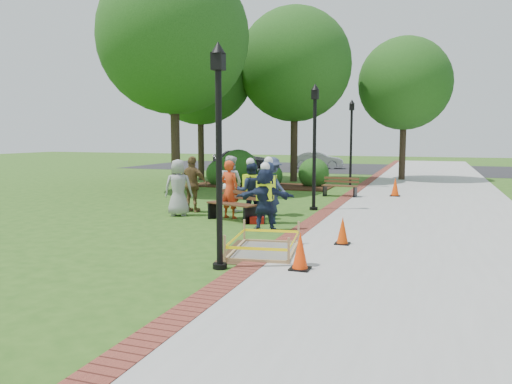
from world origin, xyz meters
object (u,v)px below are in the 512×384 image
(cone_front, at_px, (300,252))
(bench_near, at_px, (232,211))
(hivis_worker_b, at_px, (268,191))
(lamp_near, at_px, (219,139))
(hivis_worker_a, at_px, (265,197))
(hivis_worker_c, at_px, (250,189))
(wet_concrete_pad, at_px, (264,242))

(cone_front, bearing_deg, bench_near, 125.15)
(bench_near, xyz_separation_m, hivis_worker_b, (1.17, -0.08, 0.67))
(lamp_near, bearing_deg, hivis_worker_a, 95.68)
(bench_near, bearing_deg, hivis_worker_c, 42.29)
(bench_near, xyz_separation_m, hivis_worker_c, (0.44, 0.40, 0.64))
(lamp_near, bearing_deg, bench_near, 109.70)
(wet_concrete_pad, relative_size, bench_near, 1.46)
(cone_front, distance_m, hivis_worker_c, 5.88)
(cone_front, distance_m, hivis_worker_b, 5.13)
(bench_near, distance_m, lamp_near, 5.83)
(lamp_near, height_order, hivis_worker_b, lamp_near)
(bench_near, distance_m, hivis_worker_c, 0.87)
(lamp_near, xyz_separation_m, hivis_worker_c, (-1.38, 5.48, -1.55))
(cone_front, relative_size, hivis_worker_c, 0.40)
(bench_near, bearing_deg, lamp_near, -70.30)
(cone_front, bearing_deg, lamp_near, -165.61)
(bench_near, bearing_deg, hivis_worker_b, -3.72)
(bench_near, relative_size, hivis_worker_c, 0.93)
(hivis_worker_a, xyz_separation_m, hivis_worker_c, (-0.99, 1.57, 0.01))
(bench_near, relative_size, hivis_worker_b, 0.90)
(lamp_near, relative_size, hivis_worker_a, 2.31)
(wet_concrete_pad, relative_size, lamp_near, 0.59)
(lamp_near, distance_m, hivis_worker_b, 5.27)
(lamp_near, relative_size, hivis_worker_c, 2.28)
(cone_front, bearing_deg, hivis_worker_c, 119.41)
(bench_near, xyz_separation_m, lamp_near, (1.82, -5.08, 2.19))
(hivis_worker_a, xyz_separation_m, hivis_worker_b, (-0.26, 1.10, 0.04))
(wet_concrete_pad, distance_m, lamp_near, 2.75)
(cone_front, xyz_separation_m, hivis_worker_c, (-2.87, 5.10, 0.57))
(bench_near, distance_m, hivis_worker_a, 1.96)
(hivis_worker_a, relative_size, hivis_worker_b, 0.95)
(bench_near, relative_size, lamp_near, 0.41)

